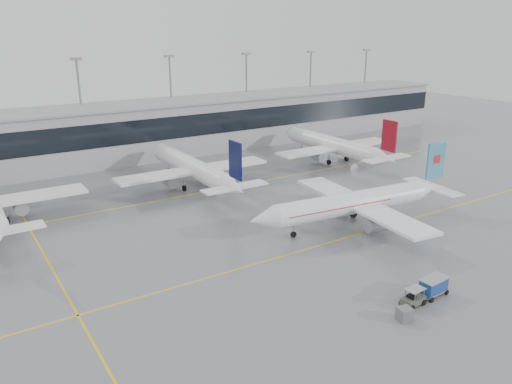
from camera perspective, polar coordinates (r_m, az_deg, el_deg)
ground at (r=68.52m, az=5.48°, el=-6.62°), size 320.00×320.00×0.00m
taxi_line_main at (r=68.51m, az=5.48°, el=-6.61°), size 120.00×0.25×0.01m
taxi_line_north at (r=92.23m, az=-6.07°, el=-0.02°), size 120.00×0.25×0.01m
taxi_line_cross at (r=70.26m, az=-22.66°, el=-7.38°), size 0.25×60.00×0.01m
terminal at (r=119.37m, az=-13.20°, el=6.77°), size 180.00×15.00×12.00m
terminal_glass at (r=112.12m, az=-11.92°, el=6.92°), size 180.00×0.20×5.00m
terminal_roof at (r=118.35m, az=-13.42°, el=9.71°), size 182.00×16.00×0.40m
light_masts at (r=123.82m, az=-14.42°, el=10.52°), size 156.40×1.00×22.60m
air_canada_jet at (r=77.26m, az=11.67°, el=-1.15°), size 36.07×28.87×11.27m
parked_jet_c at (r=94.34m, az=-7.16°, el=2.71°), size 29.64×36.96×11.72m
parked_jet_d at (r=113.38m, az=9.01°, el=5.25°), size 29.64×36.96×11.72m
baggage_tug at (r=57.84m, az=17.49°, el=-11.65°), size 4.04×1.83×1.94m
baggage_cart at (r=60.24m, az=19.63°, el=-10.01°), size 3.59×2.15×2.15m
gse_unit at (r=54.91m, az=16.62°, el=-13.25°), size 1.62×1.54×1.42m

